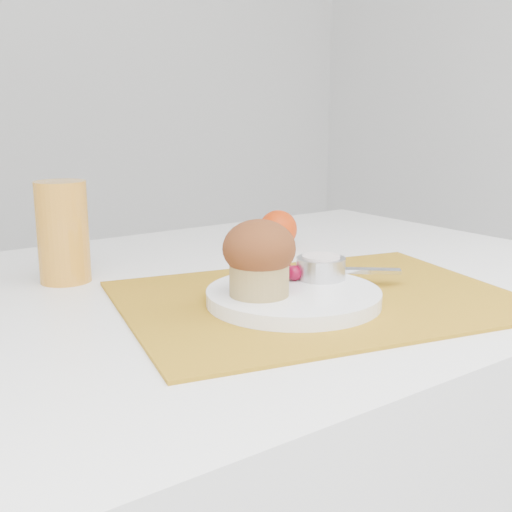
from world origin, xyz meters
TOP-DOWN VIEW (x-y plane):
  - placemat at (0.05, -0.09)m, footprint 0.57×0.47m
  - plate at (0.01, -0.09)m, footprint 0.28×0.28m
  - ramekin at (0.07, -0.07)m, footprint 0.07×0.07m
  - cream at (0.07, -0.07)m, footprint 0.06×0.06m
  - raspberry_near at (0.04, -0.03)m, footprint 0.02×0.02m
  - raspberry_far at (0.03, -0.06)m, footprint 0.02×0.02m
  - butter_knife at (0.09, -0.04)m, footprint 0.18×0.16m
  - orange at (0.20, 0.19)m, footprint 0.07×0.07m
  - juice_glass at (-0.18, 0.19)m, footprint 0.09×0.09m
  - muffin at (-0.04, -0.09)m, footprint 0.09×0.09m

SIDE VIEW (x-z plane):
  - placemat at x=0.05m, z-range 0.75..0.75m
  - plate at x=0.01m, z-range 0.75..0.77m
  - butter_knife at x=0.09m, z-range 0.77..0.78m
  - raspberry_near at x=0.04m, z-range 0.77..0.79m
  - raspberry_far at x=0.03m, z-range 0.77..0.79m
  - orange at x=0.20m, z-range 0.75..0.82m
  - ramekin at x=0.07m, z-range 0.77..0.80m
  - cream at x=0.07m, z-range 0.80..0.80m
  - muffin at x=-0.04m, z-range 0.77..0.87m
  - juice_glass at x=-0.18m, z-range 0.75..0.89m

